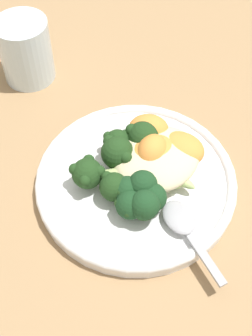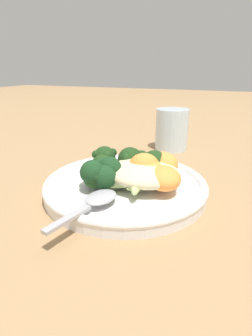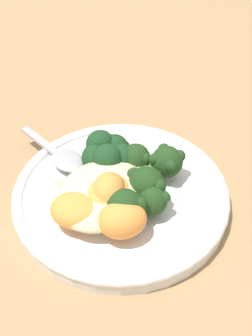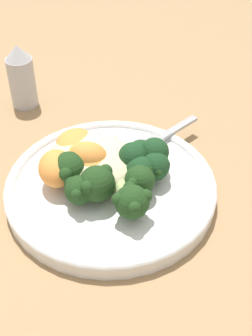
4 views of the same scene
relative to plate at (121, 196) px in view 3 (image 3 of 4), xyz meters
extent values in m
plane|color=#9E7A51|center=(-0.01, 0.02, -0.01)|extent=(4.00, 4.00, 0.00)
cylinder|color=white|center=(0.00, 0.00, 0.00)|extent=(0.24, 0.24, 0.02)
torus|color=white|center=(0.00, 0.00, 0.00)|extent=(0.24, 0.24, 0.01)
ellipsoid|color=beige|center=(-0.03, 0.00, 0.03)|extent=(0.11, 0.09, 0.03)
ellipsoid|color=#ADC675|center=(-0.03, 0.01, 0.02)|extent=(0.03, 0.08, 0.02)
sphere|color=#1E3D19|center=(-0.03, -0.03, 0.03)|extent=(0.04, 0.04, 0.04)
sphere|color=#1E3D19|center=(-0.03, -0.01, 0.04)|extent=(0.01, 0.01, 0.01)
sphere|color=#1E3D19|center=(-0.05, -0.03, 0.04)|extent=(0.01, 0.01, 0.01)
sphere|color=#1E3D19|center=(-0.03, -0.04, 0.04)|extent=(0.01, 0.01, 0.01)
ellipsoid|color=#ADC675|center=(-0.02, 0.01, 0.02)|extent=(0.05, 0.11, 0.02)
sphere|color=#1E3D19|center=(-0.01, -0.04, 0.03)|extent=(0.03, 0.03, 0.03)
sphere|color=#1E3D19|center=(0.00, -0.03, 0.03)|extent=(0.01, 0.01, 0.01)
sphere|color=#1E3D19|center=(-0.02, -0.04, 0.03)|extent=(0.01, 0.01, 0.01)
sphere|color=#1E3D19|center=(0.00, -0.05, 0.03)|extent=(0.01, 0.01, 0.01)
ellipsoid|color=#ADC675|center=(-0.01, 0.00, 0.02)|extent=(0.05, 0.06, 0.02)
sphere|color=#1E3D19|center=(0.00, -0.03, 0.03)|extent=(0.04, 0.04, 0.04)
sphere|color=#1E3D19|center=(0.00, -0.01, 0.04)|extent=(0.01, 0.01, 0.01)
sphere|color=#1E3D19|center=(0.00, -0.04, 0.04)|extent=(0.01, 0.01, 0.01)
ellipsoid|color=#ADC675|center=(0.01, 0.00, 0.02)|extent=(0.10, 0.07, 0.02)
sphere|color=#1E3D19|center=(0.05, -0.03, 0.03)|extent=(0.04, 0.04, 0.04)
sphere|color=#1E3D19|center=(0.06, -0.02, 0.03)|extent=(0.01, 0.01, 0.01)
sphere|color=#1E3D19|center=(0.04, -0.02, 0.03)|extent=(0.01, 0.01, 0.01)
sphere|color=#1E3D19|center=(0.04, -0.04, 0.03)|extent=(0.01, 0.01, 0.01)
sphere|color=#1E3D19|center=(0.06, -0.04, 0.03)|extent=(0.01, 0.01, 0.01)
ellipsoid|color=#ADC675|center=(0.00, 0.02, 0.02)|extent=(0.08, 0.04, 0.01)
sphere|color=#1E3D19|center=(0.04, 0.00, 0.03)|extent=(0.03, 0.03, 0.03)
sphere|color=#1E3D19|center=(0.04, 0.02, 0.03)|extent=(0.01, 0.01, 0.01)
sphere|color=#1E3D19|center=(0.04, -0.01, 0.03)|extent=(0.01, 0.01, 0.01)
ellipsoid|color=#ADC675|center=(-0.01, 0.03, 0.02)|extent=(0.09, 0.03, 0.01)
sphere|color=#1E3D19|center=(0.04, 0.03, 0.02)|extent=(0.03, 0.03, 0.03)
sphere|color=#1E3D19|center=(0.05, 0.04, 0.03)|extent=(0.01, 0.01, 0.01)
sphere|color=#1E3D19|center=(0.03, 0.04, 0.03)|extent=(0.01, 0.01, 0.01)
sphere|color=#1E3D19|center=(0.03, 0.03, 0.03)|extent=(0.01, 0.01, 0.01)
sphere|color=#1E3D19|center=(0.05, 0.03, 0.03)|extent=(0.01, 0.01, 0.01)
ellipsoid|color=#ADC675|center=(0.00, 0.03, 0.02)|extent=(0.06, 0.04, 0.02)
sphere|color=#1E3D19|center=(0.03, 0.04, 0.03)|extent=(0.03, 0.03, 0.03)
sphere|color=#1E3D19|center=(0.03, 0.05, 0.03)|extent=(0.01, 0.01, 0.01)
sphere|color=#1E3D19|center=(0.02, 0.05, 0.03)|extent=(0.01, 0.01, 0.01)
sphere|color=#1E3D19|center=(0.02, 0.04, 0.03)|extent=(0.01, 0.01, 0.01)
sphere|color=#1E3D19|center=(0.03, 0.04, 0.03)|extent=(0.01, 0.01, 0.01)
ellipsoid|color=orange|center=(-0.05, -0.03, 0.03)|extent=(0.06, 0.06, 0.04)
ellipsoid|color=orange|center=(-0.03, 0.00, 0.03)|extent=(0.06, 0.05, 0.04)
ellipsoid|color=orange|center=(-0.06, 0.01, 0.03)|extent=(0.07, 0.07, 0.03)
ellipsoid|color=orange|center=(-0.03, 0.00, 0.03)|extent=(0.08, 0.07, 0.03)
sphere|color=#193D1E|center=(0.04, 0.03, 0.03)|extent=(0.03, 0.03, 0.03)
sphere|color=#193D1E|center=(0.03, 0.05, 0.03)|extent=(0.03, 0.03, 0.03)
sphere|color=#193D1E|center=(0.01, 0.04, 0.03)|extent=(0.03, 0.03, 0.03)
sphere|color=#193D1E|center=(0.01, 0.03, 0.03)|extent=(0.03, 0.03, 0.03)
sphere|color=#193D1E|center=(0.03, 0.02, 0.03)|extent=(0.03, 0.03, 0.03)
cube|color=#A3A3A8|center=(0.01, 0.13, 0.01)|extent=(0.02, 0.06, 0.00)
ellipsoid|color=#A3A3A8|center=(0.00, 0.07, 0.02)|extent=(0.04, 0.05, 0.01)
camera|label=1|loc=(0.21, 0.24, 0.46)|focal=50.00mm
camera|label=2|loc=(-0.14, 0.32, 0.16)|focal=28.00mm
camera|label=3|loc=(-0.29, -0.20, 0.38)|focal=50.00mm
camera|label=4|loc=(0.23, -0.30, 0.36)|focal=50.00mm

